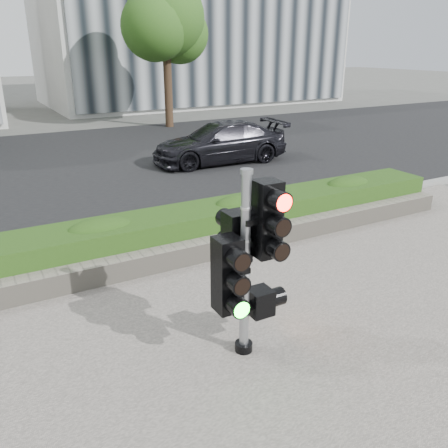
# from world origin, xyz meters

# --- Properties ---
(ground) EXTENTS (120.00, 120.00, 0.00)m
(ground) POSITION_xyz_m (0.00, 0.00, 0.00)
(ground) COLOR #51514C
(ground) RESTS_ON ground
(sidewalk) EXTENTS (16.00, 11.00, 0.03)m
(sidewalk) POSITION_xyz_m (0.00, -2.50, 0.01)
(sidewalk) COLOR #9E9389
(sidewalk) RESTS_ON ground
(road) EXTENTS (60.00, 13.00, 0.02)m
(road) POSITION_xyz_m (0.00, 10.00, 0.01)
(road) COLOR black
(road) RESTS_ON ground
(curb) EXTENTS (60.00, 0.25, 0.12)m
(curb) POSITION_xyz_m (0.00, 3.15, 0.06)
(curb) COLOR gray
(curb) RESTS_ON ground
(stone_wall) EXTENTS (12.00, 0.32, 0.34)m
(stone_wall) POSITION_xyz_m (0.00, 1.90, 0.20)
(stone_wall) COLOR gray
(stone_wall) RESTS_ON sidewalk
(hedge) EXTENTS (12.00, 1.00, 0.68)m
(hedge) POSITION_xyz_m (0.00, 2.55, 0.37)
(hedge) COLOR #467824
(hedge) RESTS_ON sidewalk
(building_right) EXTENTS (18.00, 10.00, 12.00)m
(building_right) POSITION_xyz_m (11.00, 25.00, 6.00)
(building_right) COLOR #B7B7B2
(building_right) RESTS_ON ground
(tree_right) EXTENTS (4.10, 3.58, 6.53)m
(tree_right) POSITION_xyz_m (5.48, 15.55, 4.48)
(tree_right) COLOR black
(tree_right) RESTS_ON ground
(traffic_signal) EXTENTS (0.77, 0.56, 2.25)m
(traffic_signal) POSITION_xyz_m (-0.37, -0.65, 1.27)
(traffic_signal) COLOR black
(traffic_signal) RESTS_ON sidewalk
(car_dark) EXTENTS (4.38, 1.99, 1.24)m
(car_dark) POSITION_xyz_m (4.12, 8.19, 0.64)
(car_dark) COLOR black
(car_dark) RESTS_ON road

